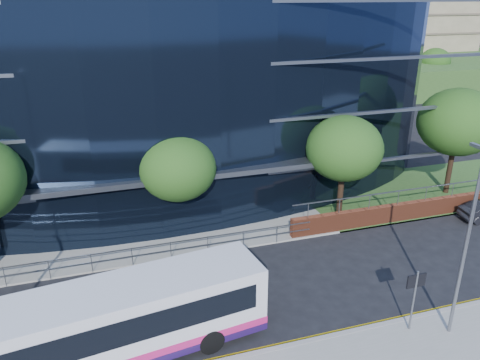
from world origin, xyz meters
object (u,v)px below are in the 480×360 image
object	(u,v)px
tree_far_d	(458,122)
tree_far_c	(344,149)
streetlight_east	(467,239)
tree_dist_f	(435,61)
city_bus	(118,322)
tree_far_b	(178,168)
tree_dist_e	(342,66)
street_sign	(415,288)

from	to	relation	value
tree_far_d	tree_far_c	bearing A→B (deg)	-173.66
tree_far_d	streetlight_east	xyz separation A→B (m)	(-10.00, -12.17, -0.75)
tree_far_c	streetlight_east	xyz separation A→B (m)	(-1.00, -11.17, -0.10)
tree_dist_f	city_bus	world-z (taller)	tree_dist_f
tree_far_b	streetlight_east	bearing A→B (deg)	-52.37
tree_far_b	streetlight_east	distance (m)	14.74
tree_far_d	tree_dist_e	xyz separation A→B (m)	(8.00, 30.00, -0.65)
tree_dist_f	streetlight_east	world-z (taller)	streetlight_east
tree_far_b	tree_dist_f	xyz separation A→B (m)	(43.00, 32.50, 0.00)
tree_far_b	tree_far_c	bearing A→B (deg)	-2.86
tree_far_b	tree_far_d	distance (m)	19.03
streetlight_east	street_sign	bearing A→B (deg)	158.64
tree_far_d	city_bus	world-z (taller)	tree_far_d
tree_far_b	tree_dist_e	distance (m)	40.74
tree_far_c	tree_dist_e	distance (m)	35.36
tree_far_c	tree_dist_e	bearing A→B (deg)	61.26
street_sign	tree_far_b	xyz separation A→B (m)	(-7.50, 11.09, 2.06)
tree_far_d	tree_dist_e	distance (m)	31.06
tree_far_d	city_bus	size ratio (longest dim) A/B	0.63
tree_dist_f	streetlight_east	xyz separation A→B (m)	(-34.00, -44.17, 0.23)
tree_far_c	streetlight_east	bearing A→B (deg)	-95.11
tree_dist_e	city_bus	size ratio (longest dim) A/B	0.55
tree_far_b	tree_dist_e	xyz separation A→B (m)	(27.00, 30.50, 0.33)
tree_far_b	streetlight_east	world-z (taller)	streetlight_east
city_bus	tree_dist_f	bearing A→B (deg)	33.70
street_sign	streetlight_east	size ratio (longest dim) A/B	0.35
tree_far_b	tree_dist_f	size ratio (longest dim) A/B	1.00
tree_far_b	tree_far_d	size ratio (longest dim) A/B	0.81
street_sign	tree_far_c	size ratio (longest dim) A/B	0.43
tree_far_d	tree_dist_e	bearing A→B (deg)	75.07
tree_far_d	street_sign	bearing A→B (deg)	-134.78
street_sign	tree_far_b	size ratio (longest dim) A/B	0.46
street_sign	tree_far_c	world-z (taller)	tree_far_c
tree_far_b	tree_far_c	size ratio (longest dim) A/B	0.93
tree_far_d	tree_dist_f	bearing A→B (deg)	53.13
tree_dist_e	streetlight_east	world-z (taller)	streetlight_east
streetlight_east	tree_dist_e	bearing A→B (deg)	66.89
tree_far_d	tree_dist_e	world-z (taller)	tree_far_d
streetlight_east	city_bus	xyz separation A→B (m)	(-13.03, 2.66, -2.77)
tree_far_d	city_bus	xyz separation A→B (m)	(-23.03, -9.51, -3.52)
tree_dist_f	street_sign	bearing A→B (deg)	-129.16
city_bus	tree_far_b	bearing A→B (deg)	58.16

